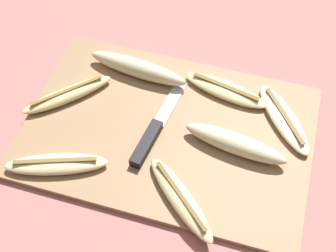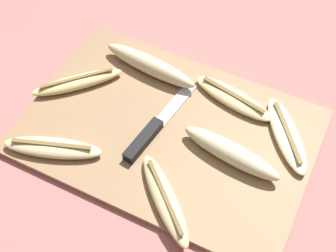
{
  "view_description": "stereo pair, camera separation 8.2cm",
  "coord_description": "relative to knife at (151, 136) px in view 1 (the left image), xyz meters",
  "views": [
    {
      "loc": [
        0.14,
        -0.46,
        0.69
      ],
      "look_at": [
        0.0,
        0.0,
        0.02
      ],
      "focal_mm": 50.0,
      "sensor_mm": 36.0,
      "label": 1
    },
    {
      "loc": [
        0.21,
        -0.43,
        0.69
      ],
      "look_at": [
        0.0,
        0.0,
        0.02
      ],
      "focal_mm": 50.0,
      "sensor_mm": 36.0,
      "label": 2
    }
  ],
  "objects": [
    {
      "name": "ground_plane",
      "position": [
        0.02,
        0.03,
        -0.02
      ],
      "size": [
        4.0,
        4.0,
        0.0
      ],
      "primitive_type": "plane",
      "color": "#B76B66"
    },
    {
      "name": "cutting_board",
      "position": [
        0.02,
        0.03,
        -0.01
      ],
      "size": [
        0.51,
        0.34,
        0.01
      ],
      "color": "#997551",
      "rests_on": "ground_plane"
    },
    {
      "name": "knife",
      "position": [
        0.0,
        0.0,
        0.0
      ],
      "size": [
        0.05,
        0.21,
        0.02
      ],
      "rotation": [
        0.0,
        0.0,
        -0.13
      ],
      "color": "black",
      "rests_on": "cutting_board"
    },
    {
      "name": "banana_cream_curved",
      "position": [
        -0.07,
        0.14,
        0.01
      ],
      "size": [
        0.2,
        0.06,
        0.04
      ],
      "rotation": [
        0.0,
        0.0,
        4.6
      ],
      "color": "beige",
      "rests_on": "cutting_board"
    },
    {
      "name": "banana_ripe_center",
      "position": [
        0.08,
        -0.1,
        0.0
      ],
      "size": [
        0.15,
        0.14,
        0.02
      ],
      "rotation": [
        0.0,
        0.0,
        0.84
      ],
      "color": "beige",
      "rests_on": "cutting_board"
    },
    {
      "name": "banana_pale_long",
      "position": [
        0.14,
        0.02,
        0.01
      ],
      "size": [
        0.18,
        0.06,
        0.03
      ],
      "rotation": [
        0.0,
        0.0,
        4.58
      ],
      "color": "beige",
      "rests_on": "cutting_board"
    },
    {
      "name": "banana_soft_right",
      "position": [
        -0.13,
        -0.1,
        0.0
      ],
      "size": [
        0.17,
        0.1,
        0.02
      ],
      "rotation": [
        0.0,
        0.0,
        1.91
      ],
      "color": "beige",
      "rests_on": "cutting_board"
    },
    {
      "name": "banana_mellow_near",
      "position": [
        0.1,
        0.14,
        0.0
      ],
      "size": [
        0.17,
        0.08,
        0.02
      ],
      "rotation": [
        0.0,
        0.0,
        1.36
      ],
      "color": "beige",
      "rests_on": "cutting_board"
    },
    {
      "name": "banana_golden_short",
      "position": [
        -0.18,
        0.04,
        0.0
      ],
      "size": [
        0.15,
        0.15,
        0.02
      ],
      "rotation": [
        0.0,
        0.0,
        2.37
      ],
      "color": "#EDD689",
      "rests_on": "cutting_board"
    },
    {
      "name": "banana_bright_far",
      "position": [
        0.22,
        0.1,
        0.0
      ],
      "size": [
        0.13,
        0.16,
        0.02
      ],
      "rotation": [
        0.0,
        0.0,
        3.78
      ],
      "color": "beige",
      "rests_on": "cutting_board"
    }
  ]
}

